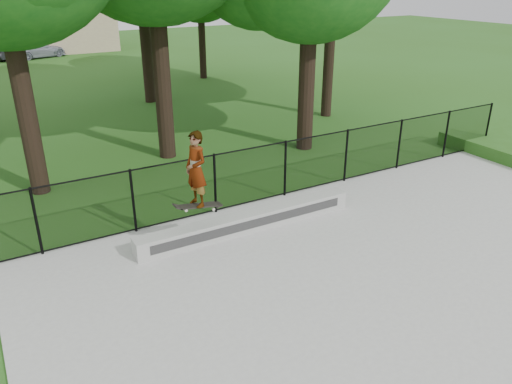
% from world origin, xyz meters
% --- Properties ---
extents(ground, '(100.00, 100.00, 0.00)m').
position_xyz_m(ground, '(0.00, 0.00, 0.00)').
color(ground, '#2B5919').
rests_on(ground, ground).
extents(concrete_slab, '(14.00, 12.00, 0.06)m').
position_xyz_m(concrete_slab, '(0.00, 0.00, 0.03)').
color(concrete_slab, '#A3A29D').
rests_on(concrete_slab, ground).
extents(grind_ledge, '(5.30, 0.40, 0.42)m').
position_xyz_m(grind_ledge, '(-1.76, 4.70, 0.27)').
color(grind_ledge, '#A2A29D').
rests_on(grind_ledge, concrete_slab).
extents(car_b, '(3.62, 2.46, 1.23)m').
position_xyz_m(car_b, '(-2.94, 34.53, 0.61)').
color(car_b, black).
rests_on(car_b, ground).
extents(car_c, '(3.80, 2.59, 1.10)m').
position_xyz_m(car_c, '(-1.96, 34.55, 0.55)').
color(car_c, '#9B9CB0').
rests_on(car_c, ground).
extents(skater_airborne, '(0.84, 0.62, 1.69)m').
position_xyz_m(skater_airborne, '(-3.08, 4.43, 1.84)').
color(skater_airborne, black).
rests_on(skater_airborne, ground).
extents(chainlink_fence, '(16.06, 0.06, 1.50)m').
position_xyz_m(chainlink_fence, '(0.00, 5.90, 0.81)').
color(chainlink_fence, black).
rests_on(chainlink_fence, concrete_slab).
extents(distant_building, '(12.40, 6.40, 4.30)m').
position_xyz_m(distant_building, '(-2.00, 38.00, 2.16)').
color(distant_building, tan).
rests_on(distant_building, ground).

